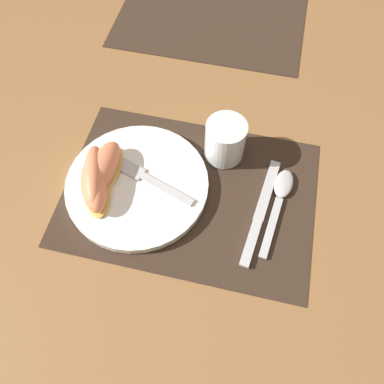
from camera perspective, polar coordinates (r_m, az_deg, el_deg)
ground_plane at (r=0.70m, az=-0.44°, el=-0.19°), size 3.00×3.00×0.00m
placemat at (r=0.70m, az=-0.44°, el=-0.11°), size 0.46×0.32×0.00m
placemat_far at (r=1.04m, az=2.91°, el=25.09°), size 0.46×0.32×0.00m
plate at (r=0.70m, az=-8.33°, el=1.12°), size 0.26×0.26×0.02m
juice_glass at (r=0.71m, az=5.04°, el=7.61°), size 0.08×0.08×0.08m
knife at (r=0.68m, az=10.32°, el=-3.20°), size 0.05×0.22×0.01m
spoon at (r=0.71m, az=13.33°, el=-0.42°), size 0.05×0.19×0.01m
fork at (r=0.69m, az=-7.13°, el=2.23°), size 0.17×0.08×0.00m
citrus_wedge_0 at (r=0.70m, az=-13.49°, el=3.44°), size 0.07×0.13×0.04m
citrus_wedge_1 at (r=0.69m, az=-14.58°, el=2.17°), size 0.08×0.14×0.05m
citrus_wedge_2 at (r=0.68m, az=-14.61°, el=0.97°), size 0.09×0.13×0.04m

